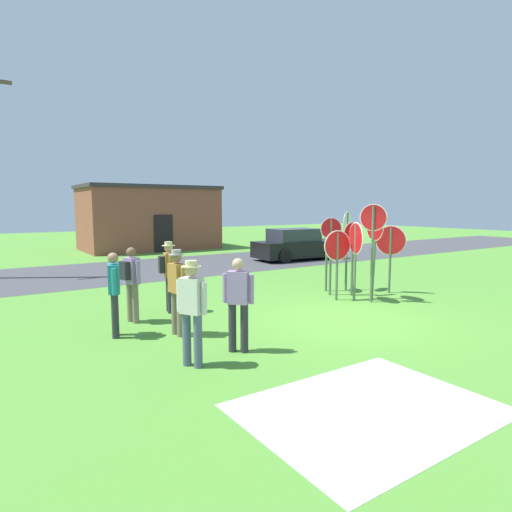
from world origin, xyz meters
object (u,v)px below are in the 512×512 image
object	(u,v)px
stop_sign_nearest	(391,247)
person_on_left	(177,287)
parked_car_on_street	(297,245)
person_in_blue	(114,290)
stop_sign_rear_left	(347,237)
stop_sign_leaning_right	(331,244)
stop_sign_center_cluster	(353,246)
person_in_dark_shirt	(192,307)
stop_sign_tallest	(337,253)
stop_sign_far_back	(327,246)
person_with_sunhat	(131,279)
stop_sign_rear_right	(375,240)
person_near_signs	(168,271)
stop_sign_leaning_left	(355,247)
person_holding_notes	(238,300)
stop_sign_low_front	(373,236)

from	to	relation	value
stop_sign_nearest	person_on_left	size ratio (longest dim) A/B	1.17
parked_car_on_street	person_in_blue	xyz separation A→B (m)	(-10.87, -7.67, 0.26)
stop_sign_rear_left	stop_sign_leaning_right	distance (m)	0.96
stop_sign_center_cluster	person_in_dark_shirt	xyz separation A→B (m)	(-6.27, -2.51, -0.46)
stop_sign_tallest	person_on_left	xyz separation A→B (m)	(-4.98, -0.60, -0.34)
parked_car_on_street	stop_sign_nearest	xyz separation A→B (m)	(-2.81, -7.84, 0.70)
stop_sign_far_back	person_with_sunhat	size ratio (longest dim) A/B	1.20
stop_sign_rear_right	person_in_blue	distance (m)	7.06
parked_car_on_street	person_in_blue	distance (m)	13.31
stop_sign_rear_right	person_near_signs	xyz separation A→B (m)	(-5.34, 1.76, -0.66)
person_with_sunhat	stop_sign_far_back	bearing A→B (deg)	2.23
stop_sign_nearest	stop_sign_leaning_right	bearing A→B (deg)	155.30
stop_sign_nearest	person_near_signs	distance (m)	6.58
stop_sign_far_back	stop_sign_nearest	bearing A→B (deg)	-42.67
stop_sign_center_cluster	stop_sign_rear_right	size ratio (longest dim) A/B	0.89
stop_sign_rear_left	person_in_blue	bearing A→B (deg)	-173.25
stop_sign_leaning_left	person_near_signs	distance (m)	5.04
stop_sign_leaning_right	stop_sign_rear_left	bearing A→B (deg)	15.94
stop_sign_rear_left	person_near_signs	distance (m)	5.69
stop_sign_leaning_left	stop_sign_leaning_right	world-z (taller)	stop_sign_leaning_right
stop_sign_nearest	stop_sign_tallest	xyz separation A→B (m)	(-2.02, 0.16, -0.07)
person_holding_notes	stop_sign_tallest	bearing A→B (deg)	25.42
person_on_left	person_in_blue	bearing A→B (deg)	150.19
person_near_signs	person_on_left	xyz separation A→B (m)	(-0.59, -1.90, -0.03)
parked_car_on_street	stop_sign_low_front	distance (m)	9.48
parked_car_on_street	person_on_left	size ratio (longest dim) A/B	2.54
stop_sign_far_back	person_with_sunhat	world-z (taller)	stop_sign_far_back
stop_sign_far_back	stop_sign_leaning_right	distance (m)	0.60
parked_car_on_street	person_near_signs	xyz separation A→B (m)	(-9.21, -6.38, 0.32)
stop_sign_low_front	stop_sign_center_cluster	xyz separation A→B (m)	(0.22, 0.92, -0.36)
stop_sign_far_back	stop_sign_leaning_right	size ratio (longest dim) A/B	0.90
stop_sign_center_cluster	stop_sign_rear_left	xyz separation A→B (m)	(0.45, 0.68, 0.22)
stop_sign_leaning_left	stop_sign_nearest	distance (m)	1.67
person_on_left	person_holding_notes	bearing A→B (deg)	-71.95
parked_car_on_street	person_with_sunhat	size ratio (longest dim) A/B	2.61
person_near_signs	stop_sign_tallest	bearing A→B (deg)	-16.43
person_with_sunhat	stop_sign_rear_right	bearing A→B (deg)	-11.78
stop_sign_leaning_left	person_in_blue	bearing A→B (deg)	177.06
stop_sign_rear_left	person_near_signs	size ratio (longest dim) A/B	1.40
stop_sign_rear_right	person_on_left	xyz separation A→B (m)	(-5.94, -0.14, -0.68)
stop_sign_tallest	person_holding_notes	xyz separation A→B (m)	(-4.48, -2.13, -0.37)
stop_sign_center_cluster	stop_sign_far_back	world-z (taller)	stop_sign_center_cluster
parked_car_on_street	person_with_sunhat	distance (m)	12.32
stop_sign_center_cluster	person_in_dark_shirt	world-z (taller)	stop_sign_center_cluster
person_in_blue	person_on_left	world-z (taller)	person_on_left
person_near_signs	person_in_dark_shirt	size ratio (longest dim) A/B	1.00
stop_sign_leaning_left	stop_sign_rear_left	xyz separation A→B (m)	(0.89, 1.19, 0.17)
stop_sign_leaning_right	person_in_dark_shirt	distance (m)	6.52
person_in_blue	person_in_dark_shirt	size ratio (longest dim) A/B	0.97
stop_sign_tallest	person_near_signs	world-z (taller)	stop_sign_tallest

